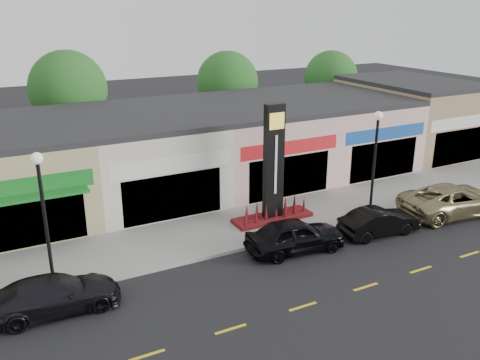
{
  "coord_description": "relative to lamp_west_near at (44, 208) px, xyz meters",
  "views": [
    {
      "loc": [
        -9.6,
        -16.35,
        10.62
      ],
      "look_at": [
        1.01,
        4.0,
        2.67
      ],
      "focal_mm": 38.0,
      "sensor_mm": 36.0,
      "label": 1
    }
  ],
  "objects": [
    {
      "name": "tree_rear_west",
      "position": [
        4.0,
        17.0,
        1.74
      ],
      "size": [
        5.2,
        5.2,
        7.83
      ],
      "color": "#382619",
      "rests_on": "ground"
    },
    {
      "name": "shop_pink_e",
      "position": [
        20.5,
        8.97,
        -1.08
      ],
      "size": [
        7.0,
        10.01,
        4.8
      ],
      "color": "beige",
      "rests_on": "ground"
    },
    {
      "name": "car_dark_sedan",
      "position": [
        -0.18,
        -1.56,
        -2.79
      ],
      "size": [
        2.06,
        4.78,
        1.37
      ],
      "primitive_type": "imported",
      "rotation": [
        0.0,
        0.0,
        1.54
      ],
      "color": "black",
      "rests_on": "ground"
    },
    {
      "name": "curb",
      "position": [
        8.0,
        -0.4,
        -3.4
      ],
      "size": [
        52.0,
        0.2,
        0.15
      ],
      "primitive_type": "cube",
      "color": "gray",
      "rests_on": "ground"
    },
    {
      "name": "shop_cream",
      "position": [
        6.5,
        8.97,
        -1.08
      ],
      "size": [
        7.0,
        10.01,
        4.8
      ],
      "color": "beige",
      "rests_on": "ground"
    },
    {
      "name": "lamp_east_near",
      "position": [
        16.0,
        0.0,
        0.0
      ],
      "size": [
        0.44,
        0.44,
        5.47
      ],
      "color": "black",
      "rests_on": "sidewalk"
    },
    {
      "name": "ground",
      "position": [
        8.0,
        -2.5,
        -3.48
      ],
      "size": [
        120.0,
        120.0,
        0.0
      ],
      "primitive_type": "plane",
      "color": "black",
      "rests_on": "ground"
    },
    {
      "name": "car_black_sedan",
      "position": [
        10.22,
        -1.57,
        -2.7
      ],
      "size": [
        2.27,
        4.72,
        1.55
      ],
      "primitive_type": "imported",
      "rotation": [
        0.0,
        0.0,
        1.47
      ],
      "color": "black",
      "rests_on": "ground"
    },
    {
      "name": "car_gold_suv",
      "position": [
        20.07,
        -1.83,
        -2.66
      ],
      "size": [
        3.38,
        6.14,
        1.63
      ],
      "primitive_type": "imported",
      "rotation": [
        0.0,
        0.0,
        1.45
      ],
      "color": "#978D60",
      "rests_on": "ground"
    },
    {
      "name": "lamp_west_near",
      "position": [
        0.0,
        0.0,
        0.0
      ],
      "size": [
        0.44,
        0.44,
        5.47
      ],
      "color": "black",
      "rests_on": "sidewalk"
    },
    {
      "name": "tree_rear_mid",
      "position": [
        16.0,
        17.0,
        1.41
      ],
      "size": [
        4.8,
        4.8,
        7.29
      ],
      "color": "#382619",
      "rests_on": "ground"
    },
    {
      "name": "sidewalk",
      "position": [
        8.0,
        1.85,
        -3.4
      ],
      "size": [
        52.0,
        4.3,
        0.15
      ],
      "primitive_type": "cube",
      "color": "gray",
      "rests_on": "ground"
    },
    {
      "name": "shop_tan",
      "position": [
        27.5,
        8.98,
        -0.83
      ],
      "size": [
        7.0,
        10.01,
        5.3
      ],
      "color": "#8B6E51",
      "rests_on": "ground"
    },
    {
      "name": "shop_beige",
      "position": [
        -0.5,
        8.96,
        -1.08
      ],
      "size": [
        7.0,
        10.85,
        4.8
      ],
      "color": "tan",
      "rests_on": "ground"
    },
    {
      "name": "car_black_conv",
      "position": [
        14.82,
        -1.97,
        -2.81
      ],
      "size": [
        1.65,
        4.12,
        1.33
      ],
      "primitive_type": "imported",
      "rotation": [
        0.0,
        0.0,
        1.51
      ],
      "color": "black",
      "rests_on": "ground"
    },
    {
      "name": "shop_pink_w",
      "position": [
        13.5,
        8.97,
        -1.08
      ],
      "size": [
        7.0,
        10.01,
        4.8
      ],
      "color": "beige",
      "rests_on": "ground"
    },
    {
      "name": "tree_rear_east",
      "position": [
        26.0,
        17.0,
        1.15
      ],
      "size": [
        4.6,
        4.6,
        6.94
      ],
      "color": "#382619",
      "rests_on": "ground"
    },
    {
      "name": "pylon_sign",
      "position": [
        11.0,
        1.7,
        -1.2
      ],
      "size": [
        4.2,
        1.3,
        6.0
      ],
      "color": "#540E0E",
      "rests_on": "sidewalk"
    }
  ]
}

